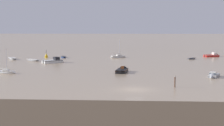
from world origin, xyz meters
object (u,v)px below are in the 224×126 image
sailboat_moored_0 (5,72)px  rowboat_moored_2 (33,60)px  motorboat_moored_3 (213,76)px  motorboat_moored_4 (123,71)px  rowboat_moored_4 (192,59)px  rowboat_moored_0 (13,59)px  motorboat_moored_2 (214,56)px  sailboat_moored_3 (118,57)px  rowboat_moored_1 (63,57)px  channel_buoy (46,56)px  mooring_post_near (175,82)px  motorboat_moored_1 (55,61)px

sailboat_moored_0 → rowboat_moored_2: sailboat_moored_0 is taller
motorboat_moored_3 → motorboat_moored_4: size_ratio=0.78×
motorboat_moored_4 → rowboat_moored_4: 33.40m
rowboat_moored_0 → motorboat_moored_3: 56.21m
motorboat_moored_2 → motorboat_moored_3: motorboat_moored_2 is taller
motorboat_moored_4 → sailboat_moored_3: 31.89m
rowboat_moored_4 → motorboat_moored_2: bearing=0.4°
rowboat_moored_1 → rowboat_moored_2: rowboat_moored_2 is taller
channel_buoy → mooring_post_near: (31.29, -47.98, 0.33)m
channel_buoy → sailboat_moored_0: bearing=-89.0°
rowboat_moored_4 → channel_buoy: 41.41m
motorboat_moored_1 → channel_buoy: (-5.86, 14.20, 0.14)m
rowboat_moored_4 → rowboat_moored_1: bearing=128.6°
rowboat_moored_1 → sailboat_moored_0: bearing=150.9°
rowboat_moored_1 → rowboat_moored_2: (-6.01, -9.91, 0.02)m
motorboat_moored_3 → mooring_post_near: (-7.94, -10.28, 0.55)m
channel_buoy → sailboat_moored_3: bearing=1.9°
rowboat_moored_2 → motorboat_moored_4: 31.80m
rowboat_moored_0 → motorboat_moored_4: size_ratio=0.83×
motorboat_moored_1 → motorboat_moored_3: 40.82m
sailboat_moored_0 → motorboat_moored_2: size_ratio=0.94×
rowboat_moored_0 → sailboat_moored_0: size_ratio=0.90×
motorboat_moored_3 → rowboat_moored_0: bearing=-98.7°
channel_buoy → motorboat_moored_4: bearing=-53.4°
rowboat_moored_0 → motorboat_moored_2: motorboat_moored_2 is taller
rowboat_moored_2 → rowboat_moored_0: bearing=3.8°
sailboat_moored_3 → rowboat_moored_4: bearing=-43.4°
motorboat_moored_4 → motorboat_moored_2: bearing=-28.3°
motorboat_moored_2 → motorboat_moored_4: 45.05m
motorboat_moored_4 → sailboat_moored_3: sailboat_moored_3 is taller
sailboat_moored_0 → rowboat_moored_4: 51.40m
motorboat_moored_3 → sailboat_moored_0: bearing=-70.0°
rowboat_moored_1 → motorboat_moored_2: (44.17, 5.89, 0.13)m
motorboat_moored_2 → sailboat_moored_0: bearing=-159.7°
rowboat_moored_2 → motorboat_moored_1: 7.85m
motorboat_moored_4 → channel_buoy: size_ratio=2.40×
motorboat_moored_4 → channel_buoy: channel_buoy is taller
motorboat_moored_2 → motorboat_moored_4: (-26.18, -36.66, -0.04)m
motorboat_moored_3 → rowboat_moored_4: (2.06, 34.58, -0.10)m
sailboat_moored_0 → rowboat_moored_4: bearing=46.5°
rowboat_moored_0 → mooring_post_near: size_ratio=2.48×
mooring_post_near → motorboat_moored_4: bearing=116.0°
motorboat_moored_2 → mooring_post_near: bearing=-127.7°
sailboat_moored_0 → rowboat_moored_1: 34.45m
rowboat_moored_1 → channel_buoy: channel_buoy is taller
rowboat_moored_0 → rowboat_moored_2: size_ratio=1.09×
rowboat_moored_2 → motorboat_moored_3: motorboat_moored_3 is taller
motorboat_moored_2 → motorboat_moored_1: bearing=-174.7°
rowboat_moored_0 → motorboat_moored_1: size_ratio=0.81×
motorboat_moored_4 → rowboat_moored_4: bearing=-25.8°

